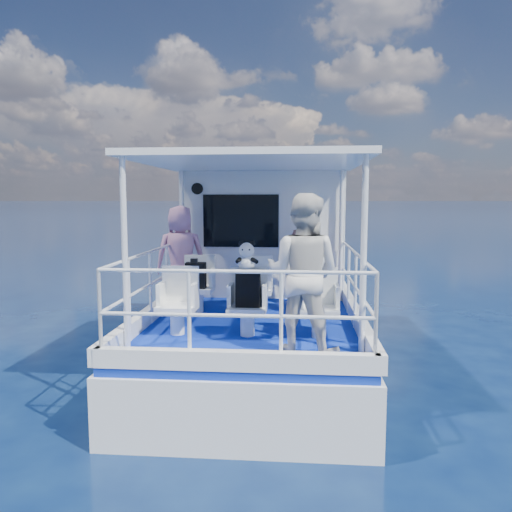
% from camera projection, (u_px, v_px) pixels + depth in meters
% --- Properties ---
extents(ground, '(2000.00, 2000.00, 0.00)m').
position_uv_depth(ground, '(255.00, 374.00, 7.51)').
color(ground, '#08173D').
rests_on(ground, ground).
extents(hull, '(3.00, 7.00, 1.60)m').
position_uv_depth(hull, '(260.00, 354.00, 8.50)').
color(hull, white).
rests_on(hull, ground).
extents(deck, '(2.90, 6.90, 0.10)m').
position_uv_depth(deck, '(260.00, 305.00, 8.40)').
color(deck, '#0B249B').
rests_on(deck, hull).
extents(cabin, '(2.85, 2.00, 2.20)m').
position_uv_depth(cabin, '(265.00, 232.00, 9.56)').
color(cabin, white).
rests_on(cabin, deck).
extents(canopy, '(3.00, 3.20, 0.08)m').
position_uv_depth(canopy, '(253.00, 162.00, 6.95)').
color(canopy, white).
rests_on(canopy, cabin).
extents(canopy_posts, '(2.77, 2.97, 2.20)m').
position_uv_depth(canopy_posts, '(253.00, 243.00, 7.03)').
color(canopy_posts, white).
rests_on(canopy_posts, deck).
extents(railings, '(2.84, 3.59, 1.00)m').
position_uv_depth(railings, '(251.00, 289.00, 6.78)').
color(railings, white).
rests_on(railings, deck).
extents(seat_port_fwd, '(0.48, 0.46, 0.38)m').
position_uv_depth(seat_port_fwd, '(198.00, 299.00, 7.66)').
color(seat_port_fwd, white).
rests_on(seat_port_fwd, deck).
extents(seat_center_fwd, '(0.48, 0.46, 0.38)m').
position_uv_depth(seat_center_fwd, '(256.00, 300.00, 7.58)').
color(seat_center_fwd, white).
rests_on(seat_center_fwd, deck).
extents(seat_stbd_fwd, '(0.48, 0.46, 0.38)m').
position_uv_depth(seat_stbd_fwd, '(315.00, 301.00, 7.51)').
color(seat_stbd_fwd, white).
rests_on(seat_stbd_fwd, deck).
extents(seat_port_aft, '(0.48, 0.46, 0.38)m').
position_uv_depth(seat_port_aft, '(177.00, 319.00, 6.37)').
color(seat_port_aft, white).
rests_on(seat_port_aft, deck).
extents(seat_center_aft, '(0.48, 0.46, 0.38)m').
position_uv_depth(seat_center_aft, '(247.00, 321.00, 6.29)').
color(seat_center_aft, white).
rests_on(seat_center_aft, deck).
extents(seat_stbd_aft, '(0.48, 0.46, 0.38)m').
position_uv_depth(seat_stbd_aft, '(319.00, 322.00, 6.22)').
color(seat_stbd_aft, white).
rests_on(seat_stbd_aft, deck).
extents(passenger_port_fwd, '(0.69, 0.56, 1.62)m').
position_uv_depth(passenger_port_fwd, '(181.00, 256.00, 8.03)').
color(passenger_port_fwd, '#CE85A6').
rests_on(passenger_port_fwd, deck).
extents(passenger_stbd_fwd, '(0.66, 0.56, 1.54)m').
position_uv_depth(passenger_stbd_fwd, '(304.00, 258.00, 8.09)').
color(passenger_stbd_fwd, tan).
rests_on(passenger_stbd_fwd, deck).
extents(passenger_stbd_aft, '(1.03, 0.91, 1.78)m').
position_uv_depth(passenger_stbd_aft, '(303.00, 274.00, 5.55)').
color(passenger_stbd_aft, silver).
rests_on(passenger_stbd_aft, deck).
extents(backpack_port, '(0.30, 0.17, 0.39)m').
position_uv_depth(backpack_port, '(196.00, 275.00, 7.52)').
color(backpack_port, black).
rests_on(backpack_port, seat_port_fwd).
extents(backpack_center, '(0.30, 0.17, 0.45)m').
position_uv_depth(backpack_center, '(248.00, 289.00, 6.22)').
color(backpack_center, black).
rests_on(backpack_center, seat_center_aft).
extents(compact_camera, '(0.10, 0.06, 0.06)m').
position_uv_depth(compact_camera, '(194.00, 261.00, 7.48)').
color(compact_camera, black).
rests_on(compact_camera, backpack_port).
extents(panda, '(0.24, 0.20, 0.37)m').
position_uv_depth(panda, '(247.00, 256.00, 6.20)').
color(panda, silver).
rests_on(panda, backpack_center).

